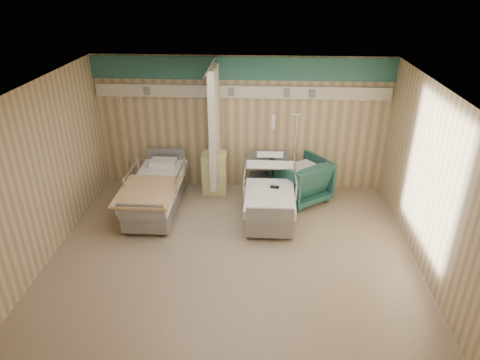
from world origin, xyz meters
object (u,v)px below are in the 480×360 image
bed_left (156,196)px  iv_stand_right (293,180)px  bedside_cabinet (215,172)px  iv_stand_left (130,170)px  bed_right (269,199)px  visitor_armchair (301,180)px

bed_left → iv_stand_right: bearing=15.6°
bedside_cabinet → iv_stand_left: iv_stand_left is taller
bed_left → iv_stand_left: bearing=130.8°
iv_stand_right → iv_stand_left: 3.49m
bed_left → bedside_cabinet: bedside_cabinet is taller
bed_right → iv_stand_left: iv_stand_left is taller
bed_left → iv_stand_left: 1.21m
bed_right → bedside_cabinet: size_ratio=2.54×
bed_right → iv_stand_right: bearing=56.4°
bed_left → bedside_cabinet: 1.39m
bed_left → visitor_armchair: (2.85, 0.60, 0.13)m
bedside_cabinet → iv_stand_left: 1.84m
visitor_armchair → iv_stand_left: (-3.64, 0.31, -0.03)m
iv_stand_left → bed_left: bearing=-49.2°
visitor_armchair → iv_stand_right: 0.23m
bed_right → bed_left: 2.20m
bed_left → bed_right: bearing=0.0°
bed_left → visitor_armchair: size_ratio=2.20×
bed_left → visitor_armchair: visitor_armchair is taller
bed_right → bedside_cabinet: 1.46m
visitor_armchair → iv_stand_right: size_ratio=0.55×
iv_stand_right → visitor_armchair: bearing=-45.3°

